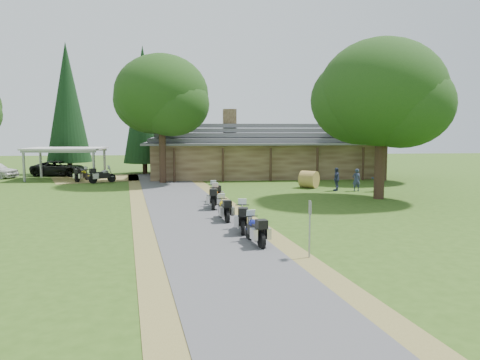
{
  "coord_description": "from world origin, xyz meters",
  "views": [
    {
      "loc": [
        -0.53,
        -19.03,
        4.39
      ],
      "look_at": [
        2.05,
        6.16,
        1.6
      ],
      "focal_mm": 35.0,
      "sensor_mm": 36.0,
      "label": 1
    }
  ],
  "objects": [
    {
      "name": "ground",
      "position": [
        0.0,
        0.0,
        0.0
      ],
      "size": [
        120.0,
        120.0,
        0.0
      ],
      "primitive_type": "plane",
      "color": "#2F4C15",
      "rests_on": "ground"
    },
    {
      "name": "driveway",
      "position": [
        -0.5,
        4.0,
        0.0
      ],
      "size": [
        51.95,
        51.95,
        0.0
      ],
      "primitive_type": "plane",
      "rotation": [
        0.0,
        0.0,
        0.14
      ],
      "color": "#474749",
      "rests_on": "ground"
    },
    {
      "name": "lodge",
      "position": [
        6.0,
        24.0,
        2.45
      ],
      "size": [
        21.4,
        9.4,
        4.9
      ],
      "primitive_type": null,
      "color": "brown",
      "rests_on": "ground"
    },
    {
      "name": "carport",
      "position": [
        -11.4,
        22.62,
        1.37
      ],
      "size": [
        6.59,
        4.62,
        2.75
      ],
      "primitive_type": null,
      "rotation": [
        0.0,
        0.0,
        -0.06
      ],
      "color": "silver",
      "rests_on": "ground"
    },
    {
      "name": "car_dark_suv",
      "position": [
        -12.84,
        25.85,
        1.05
      ],
      "size": [
        3.14,
        5.78,
        2.1
      ],
      "primitive_type": "imported",
      "rotation": [
        0.0,
        0.0,
        1.42
      ],
      "color": "black",
      "rests_on": "ground"
    },
    {
      "name": "motorcycle_row_a",
      "position": [
        1.82,
        -1.75,
        0.61
      ],
      "size": [
        0.94,
        1.88,
        1.23
      ],
      "primitive_type": null,
      "rotation": [
        0.0,
        0.0,
        1.77
      ],
      "color": "navy",
      "rests_on": "ground"
    },
    {
      "name": "motorcycle_row_b",
      "position": [
        1.59,
        0.52,
        0.66
      ],
      "size": [
        0.79,
        1.97,
        1.32
      ],
      "primitive_type": null,
      "rotation": [
        0.0,
        0.0,
        1.49
      ],
      "color": "#ADB1B6",
      "rests_on": "ground"
    },
    {
      "name": "motorcycle_row_c",
      "position": [
        0.95,
        3.06,
        0.61
      ],
      "size": [
        0.85,
        1.84,
        1.22
      ],
      "primitive_type": null,
      "rotation": [
        0.0,
        0.0,
        1.73
      ],
      "color": "gold",
      "rests_on": "ground"
    },
    {
      "name": "motorcycle_row_d",
      "position": [
        0.67,
        6.58,
        0.66
      ],
      "size": [
        0.85,
        2.0,
        1.33
      ],
      "primitive_type": null,
      "rotation": [
        0.0,
        0.0,
        1.45
      ],
      "color": "#D13B04",
      "rests_on": "ground"
    },
    {
      "name": "motorcycle_row_e",
      "position": [
        0.8,
        8.5,
        0.63
      ],
      "size": [
        0.85,
        1.9,
        1.26
      ],
      "primitive_type": null,
      "rotation": [
        0.0,
        0.0,
        1.71
      ],
      "color": "black",
      "rests_on": "ground"
    },
    {
      "name": "motorcycle_carport_a",
      "position": [
        -9.64,
        20.77,
        0.6
      ],
      "size": [
        1.2,
        1.83,
        1.2
      ],
      "primitive_type": null,
      "rotation": [
        0.0,
        0.0,
        1.17
      ],
      "color": "gold",
      "rests_on": "ground"
    },
    {
      "name": "motorcycle_carport_b",
      "position": [
        -7.81,
        19.63,
        0.68
      ],
      "size": [
        2.03,
        1.64,
        1.37
      ],
      "primitive_type": null,
      "rotation": [
        0.0,
        0.0,
        0.58
      ],
      "color": "slate",
      "rests_on": "ground"
    },
    {
      "name": "person_a",
      "position": [
        10.96,
        12.65,
        0.93
      ],
      "size": [
        0.54,
        0.4,
        1.86
      ],
      "primitive_type": "imported",
      "rotation": [
        0.0,
        0.0,
        3.18
      ],
      "color": "#2E3756",
      "rests_on": "ground"
    },
    {
      "name": "person_b",
      "position": [
        12.37,
        12.36,
        1.03
      ],
      "size": [
        0.59,
        0.43,
        2.06
      ],
      "primitive_type": "imported",
      "rotation": [
        0.0,
        0.0,
        3.16
      ],
      "color": "#2E3756",
      "rests_on": "ground"
    },
    {
      "name": "person_c",
      "position": [
        9.62,
        12.95,
        0.97
      ],
      "size": [
        0.64,
        0.68,
        1.93
      ],
      "primitive_type": "imported",
      "rotation": [
        0.0,
        0.0,
        4.11
      ],
      "color": "#2E3756",
      "rests_on": "ground"
    },
    {
      "name": "hay_bale",
      "position": [
        8.09,
        14.76,
        0.63
      ],
      "size": [
        1.7,
        1.72,
        1.27
      ],
      "primitive_type": "cylinder",
      "rotation": [
        1.57,
        0.0,
        0.89
      ],
      "color": "olive",
      "rests_on": "ground"
    },
    {
      "name": "sign_post",
      "position": [
        3.41,
        -3.8,
        0.99
      ],
      "size": [
        0.36,
        0.06,
        1.99
      ],
      "primitive_type": null,
      "color": "gray",
      "rests_on": "ground"
    },
    {
      "name": "oak_lodge_left",
      "position": [
        -2.91,
        19.07,
        5.74
      ],
      "size": [
        7.45,
        7.45,
        11.47
      ],
      "primitive_type": null,
      "color": "black",
      "rests_on": "ground"
    },
    {
      "name": "oak_lodge_right",
      "position": [
        15.62,
        19.1,
        5.06
      ],
      "size": [
        7.16,
        7.16,
        10.12
      ],
      "primitive_type": null,
      "color": "black",
      "rests_on": "ground"
    },
    {
      "name": "oak_driveway",
      "position": [
        11.13,
        9.06,
        5.32
      ],
      "size": [
        7.82,
        7.82,
        10.65
      ],
      "primitive_type": null,
      "color": "black",
      "rests_on": "ground"
    },
    {
      "name": "cedar_near",
      "position": [
        -5.16,
        27.4,
        6.16
      ],
      "size": [
        4.06,
        4.06,
        12.32
      ],
      "primitive_type": "cone",
      "color": "black",
      "rests_on": "ground"
    },
    {
      "name": "cedar_far",
      "position": [
        -12.58,
        28.52,
        6.37
      ],
      "size": [
        4.26,
        4.26,
        12.74
      ],
      "primitive_type": "cone",
      "color": "black",
      "rests_on": "ground"
    }
  ]
}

